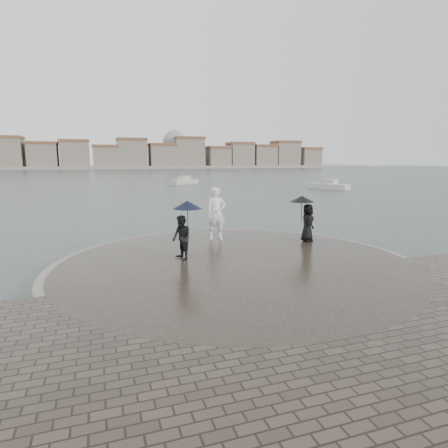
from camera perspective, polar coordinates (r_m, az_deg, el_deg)
name	(u,v)px	position (r m, az deg, el deg)	size (l,w,h in m)	color
ground	(284,310)	(9.96, 9.18, -12.75)	(400.00, 400.00, 0.00)	#2B3835
kerb_ring	(236,267)	(12.92, 1.87, -6.58)	(12.50, 12.50, 0.32)	gray
quay_tip	(236,266)	(12.91, 1.87, -6.49)	(11.90, 11.90, 0.36)	#2D261E
statue	(216,213)	(16.22, -1.18, 1.62)	(0.83, 0.54, 2.27)	white
visitor_left	(183,228)	(13.01, -6.21, -0.55)	(1.15, 1.06, 2.04)	black
visitor_right	(306,215)	(16.14, 12.36, 1.29)	(1.24, 1.06, 1.95)	black
far_skyline	(90,156)	(168.82, -19.78, 9.79)	(260.00, 20.00, 37.00)	gray
boats	(250,184)	(54.64, 3.96, 6.14)	(20.44, 20.92, 1.50)	beige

